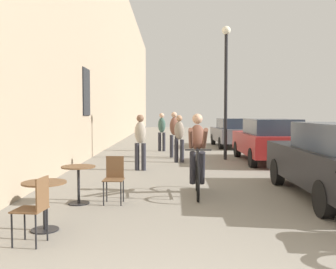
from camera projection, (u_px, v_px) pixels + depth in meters
name	position (u px, v px, depth m)	size (l,w,h in m)	color
building_facade_left	(95.00, 34.00, 16.36)	(0.54, 68.00, 10.29)	tan
cafe_table_near	(46.00, 195.00, 5.51)	(0.64, 0.64, 0.72)	black
cafe_chair_near_toward_street	(37.00, 205.00, 4.91)	(0.43, 0.43, 0.89)	black
cafe_table_mid	(80.00, 176.00, 7.14)	(0.64, 0.64, 0.72)	black
cafe_chair_mid_toward_street	(116.00, 176.00, 7.21)	(0.39, 0.39, 0.89)	black
cyclist_on_bicycle	(199.00, 156.00, 7.98)	(0.52, 1.76, 1.74)	black
pedestrian_near	(142.00, 139.00, 11.30)	(0.37, 0.28, 1.68)	#26262D
pedestrian_mid	(181.00, 136.00, 13.10)	(0.37, 0.29, 1.65)	#26262D
pedestrian_far	(175.00, 132.00, 14.61)	(0.38, 0.30, 1.77)	#26262D
pedestrian_furthest	(163.00, 130.00, 17.05)	(0.38, 0.30, 1.73)	#26262D
street_lamp	(227.00, 75.00, 13.82)	(0.32, 0.32, 4.90)	black
parked_car_second	(269.00, 140.00, 13.18)	(1.85, 4.30, 1.52)	maroon
parked_car_third	(234.00, 132.00, 19.15)	(1.80, 4.13, 1.46)	#595960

